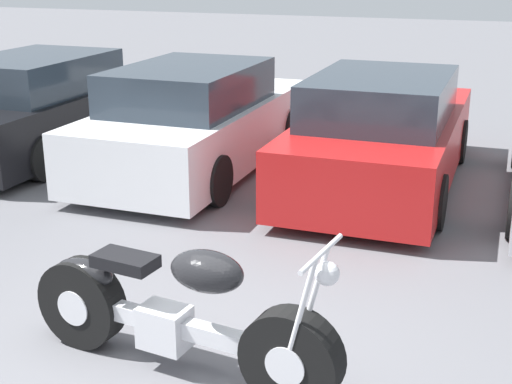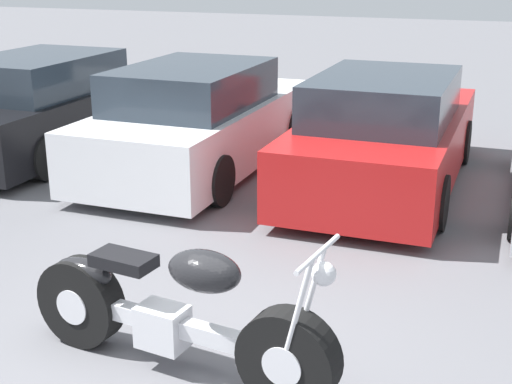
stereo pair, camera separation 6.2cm
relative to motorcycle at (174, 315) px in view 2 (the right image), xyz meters
The scene contains 4 objects.
motorcycle is the anchor object (origin of this frame).
parked_car_black 6.42m from the motorcycle, 133.06° to the left, with size 1.84×4.38×1.42m.
parked_car_white 4.97m from the motorcycle, 112.80° to the left, with size 1.84×4.38×1.42m.
parked_car_red 4.71m from the motorcycle, 83.52° to the left, with size 1.84×4.38×1.42m.
Camera 2 is at (2.00, -3.67, 2.75)m, focal length 50.00 mm.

